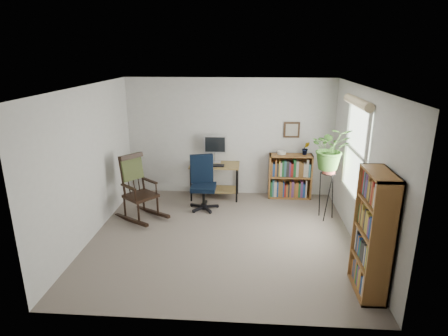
# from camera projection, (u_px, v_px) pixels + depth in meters

# --- Properties ---
(floor) EXTENTS (4.20, 4.00, 0.00)m
(floor) POSITION_uv_depth(u_px,v_px,m) (222.00, 237.00, 6.10)
(floor) COLOR slate
(floor) RESTS_ON ground
(ceiling) EXTENTS (4.20, 4.00, 0.00)m
(ceiling) POSITION_uv_depth(u_px,v_px,m) (222.00, 87.00, 5.38)
(ceiling) COLOR silver
(ceiling) RESTS_ON ground
(wall_back) EXTENTS (4.20, 0.00, 2.40)m
(wall_back) POSITION_uv_depth(u_px,v_px,m) (230.00, 138.00, 7.64)
(wall_back) COLOR beige
(wall_back) RESTS_ON ground
(wall_front) EXTENTS (4.20, 0.00, 2.40)m
(wall_front) POSITION_uv_depth(u_px,v_px,m) (208.00, 224.00, 3.84)
(wall_front) COLOR beige
(wall_front) RESTS_ON ground
(wall_left) EXTENTS (0.00, 4.00, 2.40)m
(wall_left) POSITION_uv_depth(u_px,v_px,m) (89.00, 164.00, 5.88)
(wall_left) COLOR beige
(wall_left) RESTS_ON ground
(wall_right) EXTENTS (0.00, 4.00, 2.40)m
(wall_right) POSITION_uv_depth(u_px,v_px,m) (362.00, 169.00, 5.60)
(wall_right) COLOR beige
(wall_right) RESTS_ON ground
(window) EXTENTS (0.12, 1.20, 1.50)m
(window) POSITION_uv_depth(u_px,v_px,m) (355.00, 151.00, 5.83)
(window) COLOR silver
(window) RESTS_ON wall_right
(desk) EXTENTS (0.99, 0.54, 0.71)m
(desk) POSITION_uv_depth(u_px,v_px,m) (215.00, 181.00, 7.63)
(desk) COLOR olive
(desk) RESTS_ON floor
(monitor) EXTENTS (0.46, 0.16, 0.56)m
(monitor) POSITION_uv_depth(u_px,v_px,m) (215.00, 149.00, 7.57)
(monitor) COLOR #B3B4B8
(monitor) RESTS_ON desk
(keyboard) EXTENTS (0.40, 0.15, 0.02)m
(keyboard) POSITION_uv_depth(u_px,v_px,m) (214.00, 165.00, 7.41)
(keyboard) COLOR black
(keyboard) RESTS_ON desk
(office_chair) EXTENTS (0.70, 0.70, 1.04)m
(office_chair) POSITION_uv_depth(u_px,v_px,m) (203.00, 183.00, 7.02)
(office_chair) COLOR black
(office_chair) RESTS_ON floor
(rocking_chair) EXTENTS (1.18, 1.12, 1.18)m
(rocking_chair) POSITION_uv_depth(u_px,v_px,m) (140.00, 187.00, 6.61)
(rocking_chair) COLOR black
(rocking_chair) RESTS_ON floor
(low_bookshelf) EXTENTS (0.86, 0.29, 0.91)m
(low_bookshelf) POSITION_uv_depth(u_px,v_px,m) (290.00, 176.00, 7.61)
(low_bookshelf) COLOR #905D2F
(low_bookshelf) RESTS_ON floor
(tall_bookshelf) EXTENTS (0.30, 0.69, 1.58)m
(tall_bookshelf) POSITION_uv_depth(u_px,v_px,m) (373.00, 234.00, 4.50)
(tall_bookshelf) COLOR #905D2F
(tall_bookshelf) RESTS_ON floor
(plant_stand) EXTENTS (0.29, 0.29, 1.01)m
(plant_stand) POSITION_uv_depth(u_px,v_px,m) (327.00, 192.00, 6.62)
(plant_stand) COLOR black
(plant_stand) RESTS_ON floor
(spider_plant) EXTENTS (1.69, 1.88, 1.46)m
(spider_plant) POSITION_uv_depth(u_px,v_px,m) (333.00, 128.00, 6.27)
(spider_plant) COLOR #335E21
(spider_plant) RESTS_ON plant_stand
(potted_plant_small) EXTENTS (0.13, 0.24, 0.11)m
(potted_plant_small) POSITION_uv_depth(u_px,v_px,m) (305.00, 152.00, 7.45)
(potted_plant_small) COLOR #335E21
(potted_plant_small) RESTS_ON low_bookshelf
(framed_picture) EXTENTS (0.32, 0.04, 0.32)m
(framed_picture) POSITION_uv_depth(u_px,v_px,m) (292.00, 130.00, 7.48)
(framed_picture) COLOR black
(framed_picture) RESTS_ON wall_back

